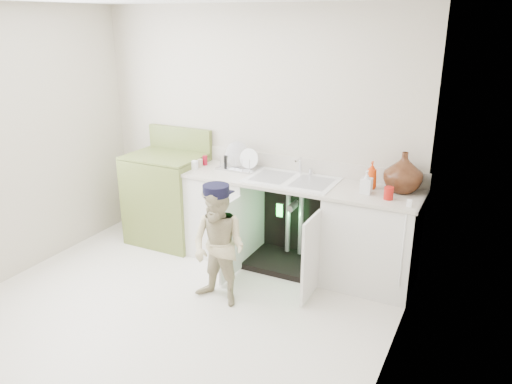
# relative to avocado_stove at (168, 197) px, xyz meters

# --- Properties ---
(ground) EXTENTS (3.50, 3.50, 0.00)m
(ground) POSITION_rel_avocado_stove_xyz_m (0.90, -1.18, -0.51)
(ground) COLOR silver
(ground) RESTS_ON ground
(room_shell) EXTENTS (6.00, 5.50, 1.26)m
(room_shell) POSITION_rel_avocado_stove_xyz_m (0.90, -1.18, 0.74)
(room_shell) COLOR beige
(room_shell) RESTS_ON ground
(counter_run) EXTENTS (2.44, 1.02, 1.26)m
(counter_run) POSITION_rel_avocado_stove_xyz_m (1.49, 0.03, -0.03)
(counter_run) COLOR silver
(counter_run) RESTS_ON ground
(avocado_stove) EXTENTS (0.79, 0.65, 1.23)m
(avocado_stove) POSITION_rel_avocado_stove_xyz_m (0.00, 0.00, 0.00)
(avocado_stove) COLOR olive
(avocado_stove) RESTS_ON ground
(repair_worker) EXTENTS (0.62, 0.80, 1.07)m
(repair_worker) POSITION_rel_avocado_stove_xyz_m (1.17, -0.89, 0.03)
(repair_worker) COLOR beige
(repair_worker) RESTS_ON ground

